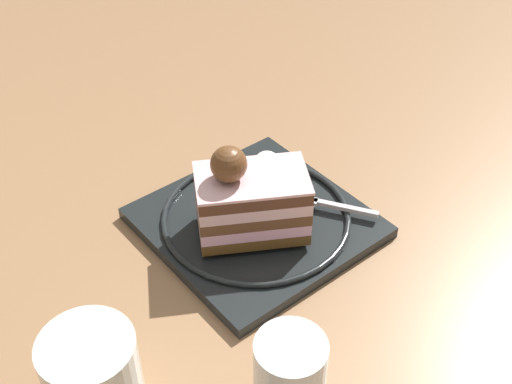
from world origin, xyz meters
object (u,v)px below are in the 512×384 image
(dessert_plate, at_px, (256,221))
(drink_glass_far, at_px, (289,378))
(fork, at_px, (323,203))
(drink_glass_near, at_px, (94,381))
(whipped_cream_dollop, at_px, (267,163))
(cake_slice, at_px, (250,200))

(dessert_plate, relative_size, drink_glass_far, 2.93)
(fork, bearing_deg, drink_glass_near, 6.18)
(fork, xyz_separation_m, drink_glass_near, (0.30, 0.03, 0.02))
(whipped_cream_dollop, bearing_deg, drink_glass_far, 49.52)
(dessert_plate, xyz_separation_m, drink_glass_far, (0.13, 0.17, 0.03))
(fork, bearing_deg, dessert_plate, -32.17)
(cake_slice, xyz_separation_m, drink_glass_far, (0.11, 0.16, -0.02))
(drink_glass_near, bearing_deg, whipped_cream_dollop, -159.22)
(cake_slice, height_order, whipped_cream_dollop, cake_slice)
(drink_glass_near, bearing_deg, fork, -173.82)
(cake_slice, xyz_separation_m, whipped_cream_dollop, (-0.08, -0.05, -0.02))
(whipped_cream_dollop, distance_m, drink_glass_far, 0.28)
(fork, bearing_deg, cake_slice, -17.99)
(fork, xyz_separation_m, drink_glass_far, (0.19, 0.13, 0.01))
(fork, relative_size, drink_glass_far, 1.33)
(cake_slice, bearing_deg, whipped_cream_dollop, -144.60)
(cake_slice, relative_size, whipped_cream_dollop, 4.26)
(whipped_cream_dollop, height_order, fork, whipped_cream_dollop)
(whipped_cream_dollop, relative_size, drink_glass_near, 0.35)
(drink_glass_far, bearing_deg, drink_glass_near, -41.34)
(drink_glass_far, bearing_deg, cake_slice, -123.74)
(fork, distance_m, drink_glass_near, 0.31)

